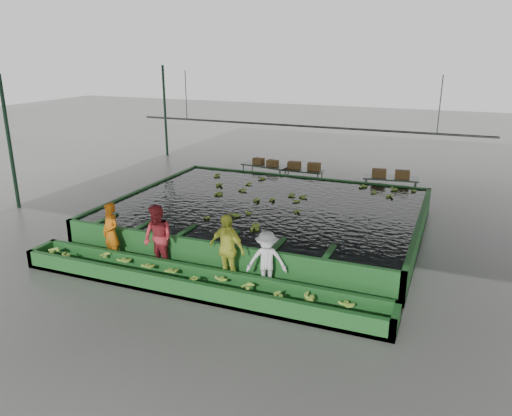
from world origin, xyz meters
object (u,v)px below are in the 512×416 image
at_px(box_stack_mid, 304,169).
at_px(flotation_tank, 267,215).
at_px(sorting_trough, 194,282).
at_px(worker_a, 111,232).
at_px(worker_b, 158,238).
at_px(box_stack_right, 390,178).
at_px(packing_table_right, 390,189).
at_px(box_stack_left, 265,165).
at_px(packing_table_mid, 301,179).
at_px(worker_c, 227,249).
at_px(worker_d, 267,261).
at_px(packing_table_left, 266,175).

bearing_deg(box_stack_mid, flotation_tank, -86.44).
distance_m(sorting_trough, worker_a, 3.26).
height_order(worker_b, box_stack_right, worker_b).
xyz_separation_m(packing_table_right, box_stack_left, (-5.44, 0.19, 0.47)).
distance_m(worker_b, packing_table_right, 10.42).
bearing_deg(box_stack_mid, box_stack_right, -8.06).
bearing_deg(box_stack_right, sorting_trough, -108.97).
relative_size(packing_table_mid, box_stack_mid, 1.33).
distance_m(worker_c, packing_table_right, 9.62).
height_order(worker_c, box_stack_mid, worker_c).
distance_m(flotation_tank, packing_table_mid, 5.25).
distance_m(sorting_trough, worker_d, 1.90).
height_order(worker_b, packing_table_right, worker_b).
bearing_deg(packing_table_mid, worker_c, -84.13).
xyz_separation_m(worker_a, worker_c, (3.64, 0.00, 0.07)).
bearing_deg(worker_a, packing_table_left, 104.14).
bearing_deg(box_stack_right, worker_a, -125.58).
relative_size(worker_b, packing_table_mid, 0.98).
distance_m(worker_c, box_stack_mid, 9.64).
distance_m(worker_a, packing_table_mid, 9.91).
height_order(worker_c, box_stack_right, worker_c).
bearing_deg(packing_table_right, flotation_tank, -124.99).
xyz_separation_m(sorting_trough, worker_b, (-1.53, 0.80, 0.67)).
height_order(box_stack_left, box_stack_mid, box_stack_left).
distance_m(sorting_trough, box_stack_mid, 10.43).
xyz_separation_m(worker_c, packing_table_mid, (-0.98, 9.53, -0.51)).
xyz_separation_m(packing_table_mid, box_stack_left, (-1.59, -0.17, 0.53)).
distance_m(sorting_trough, box_stack_left, 10.39).
bearing_deg(worker_c, sorting_trough, -110.58).
bearing_deg(packing_table_left, worker_d, -68.60).
distance_m(worker_c, worker_d, 1.11).
bearing_deg(flotation_tank, box_stack_right, 54.59).
xyz_separation_m(packing_table_mid, packing_table_right, (3.85, -0.36, 0.06)).
bearing_deg(worker_c, flotation_tank, 110.63).
height_order(packing_table_left, box_stack_right, box_stack_right).
bearing_deg(worker_a, packing_table_mid, 94.88).
distance_m(worker_b, box_stack_mid, 9.68).
relative_size(packing_table_left, box_stack_left, 1.75).
xyz_separation_m(worker_b, packing_table_right, (4.94, 9.17, -0.44)).
height_order(worker_d, packing_table_mid, worker_d).
bearing_deg(flotation_tank, packing_table_mid, 94.80).
height_order(worker_b, packing_table_mid, worker_b).
bearing_deg(box_stack_mid, worker_a, -106.08).
height_order(sorting_trough, packing_table_right, packing_table_right).
distance_m(worker_b, box_stack_left, 9.37).
height_order(worker_c, packing_table_mid, worker_c).
distance_m(worker_a, packing_table_left, 9.49).
height_order(packing_table_left, packing_table_mid, packing_table_left).
xyz_separation_m(box_stack_mid, box_stack_right, (3.73, -0.53, 0.11)).
bearing_deg(worker_d, worker_a, 161.22).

